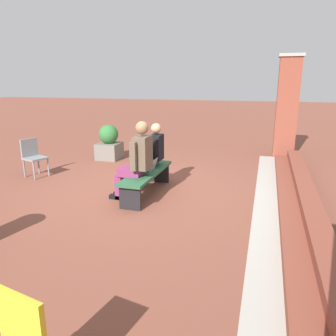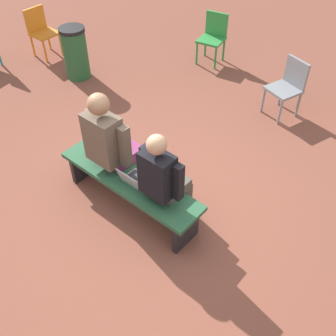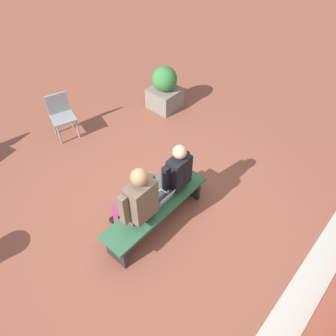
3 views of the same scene
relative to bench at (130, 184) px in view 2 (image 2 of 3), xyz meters
The scene contains 9 objects.
ground_plane 0.39m from the bench, 138.56° to the right, with size 60.00×60.00×0.00m, color brown.
bench is the anchor object (origin of this frame).
person_student 0.57m from the bench, behind, with size 0.51×0.64×1.29m.
person_adult 0.50m from the bench, 13.36° to the right, with size 0.58×0.74×1.41m.
laptop 0.18m from the bench, behind, with size 0.32×0.29×0.21m.
plastic_chair_mid_courtyard 2.88m from the bench, 98.44° to the right, with size 0.53×0.53×0.84m.
plastic_chair_near_bench_left 3.76m from the bench, 68.66° to the right, with size 0.49×0.49×0.84m.
plastic_chair_far_left 4.22m from the bench, 23.61° to the right, with size 0.43×0.43×0.84m.
litter_bin 3.17m from the bench, 29.35° to the right, with size 0.42×0.42×0.86m.
Camera 2 is at (-2.19, 2.16, 3.45)m, focal length 42.00 mm.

